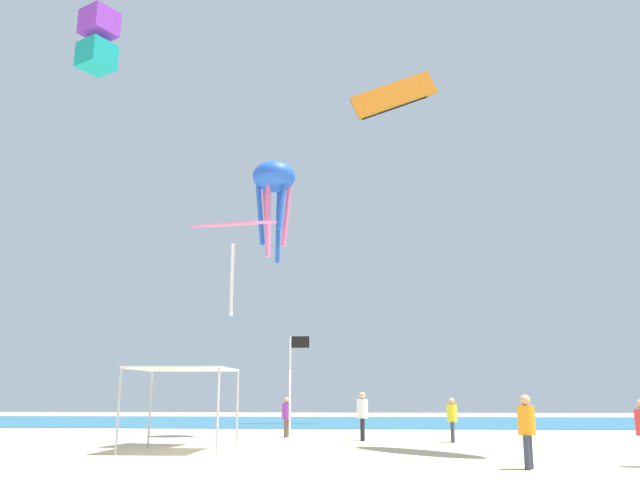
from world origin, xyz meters
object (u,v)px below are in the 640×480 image
at_px(canopy_tent, 183,372).
at_px(kite_diamond_pink, 234,229).
at_px(person_central, 287,414).
at_px(kite_octopus_blue, 274,182).
at_px(person_far_shore, 362,412).
at_px(person_leftmost, 527,425).
at_px(kite_parafoil_orange, 394,96).
at_px(banner_flag, 292,383).
at_px(kite_box_purple, 98,40).
at_px(person_near_tent, 452,416).

height_order(canopy_tent, kite_diamond_pink, kite_diamond_pink).
xyz_separation_m(person_central, kite_octopus_blue, (-0.78, 0.48, 10.74)).
bearing_deg(kite_diamond_pink, person_far_shore, 47.04).
distance_m(person_leftmost, kite_parafoil_orange, 34.67).
height_order(banner_flag, kite_box_purple, kite_box_purple).
bearing_deg(person_central, banner_flag, -165.63).
bearing_deg(banner_flag, person_central, 97.92).
bearing_deg(person_far_shore, person_leftmost, -157.45).
bearing_deg(person_central, kite_parafoil_orange, -14.69).
xyz_separation_m(person_central, kite_box_purple, (-8.40, -3.16, 16.48)).
bearing_deg(canopy_tent, kite_box_purple, 140.77).
height_order(person_far_shore, kite_box_purple, kite_box_purple).
bearing_deg(person_far_shore, person_central, 58.11).
bearing_deg(kite_diamond_pink, person_leftmost, -26.93).
bearing_deg(person_central, person_leftmost, -143.06).
xyz_separation_m(person_near_tent, kite_box_purple, (-15.20, -0.34, 16.50)).
bearing_deg(person_leftmost, banner_flag, 85.03).
relative_size(canopy_tent, kite_diamond_pink, 0.82).
distance_m(canopy_tent, person_near_tent, 10.73).
xyz_separation_m(person_far_shore, kite_octopus_blue, (-4.11, 2.63, 10.62)).
relative_size(person_leftmost, kite_diamond_pink, 0.46).
height_order(canopy_tent, kite_box_purple, kite_box_purple).
height_order(kite_octopus_blue, kite_diamond_pink, kite_octopus_blue).
bearing_deg(kite_parafoil_orange, person_central, 65.16).
xyz_separation_m(person_near_tent, person_leftmost, (0.69, -9.92, 0.06)).
bearing_deg(canopy_tent, kite_octopus_blue, 78.75).
bearing_deg(kite_diamond_pink, kite_octopus_blue, 95.75).
relative_size(banner_flag, kite_diamond_pink, 0.92).
bearing_deg(person_leftmost, kite_diamond_pink, 73.74).
bearing_deg(person_leftmost, kite_box_purple, 81.69).
height_order(person_near_tent, kite_box_purple, kite_box_purple).
xyz_separation_m(canopy_tent, person_near_tent, (9.27, 5.18, -1.53)).
bearing_deg(banner_flag, kite_box_purple, 146.92).
height_order(person_leftmost, kite_diamond_pink, kite_diamond_pink).
bearing_deg(kite_diamond_pink, kite_box_purple, 173.58).
relative_size(banner_flag, kite_parafoil_orange, 0.57).
bearing_deg(person_central, canopy_tent, 169.31).
bearing_deg(kite_box_purple, banner_flag, 176.51).
bearing_deg(kite_box_purple, person_central, -129.81).
bearing_deg(kite_parafoil_orange, kite_diamond_pink, 66.86).
distance_m(person_central, kite_diamond_pink, 8.97).
bearing_deg(person_leftmost, kite_parafoil_orange, 26.72).
height_order(person_far_shore, kite_parafoil_orange, kite_parafoil_orange).
height_order(canopy_tent, person_far_shore, canopy_tent).
bearing_deg(kite_box_purple, person_far_shore, -145.52).
bearing_deg(person_far_shore, kite_diamond_pink, 125.97).
height_order(banner_flag, kite_diamond_pink, kite_diamond_pink).
height_order(person_leftmost, person_far_shore, person_far_shore).
xyz_separation_m(person_central, banner_flag, (1.32, -9.48, 1.14)).
distance_m(person_central, banner_flag, 9.64).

